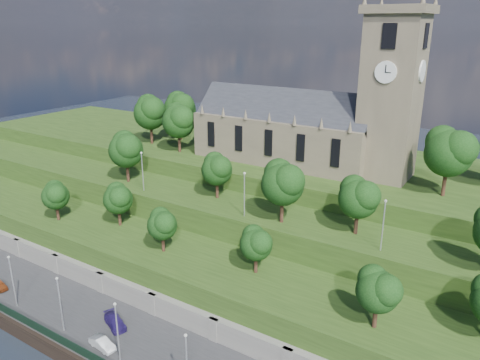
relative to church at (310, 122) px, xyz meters
The scene contains 13 objects.
promenade 45.42m from the church, 91.13° to the right, with size 160.00×12.00×2.00m, color #2D2D30.
retaining_wall 39.48m from the church, 91.33° to the right, with size 160.00×2.10×5.00m.
embankment_lower 33.57m from the church, 91.61° to the right, with size 160.00×12.00×8.00m, color #264115.
embankment_upper 23.71m from the church, 92.66° to the right, with size 160.00×10.00×12.00m, color #264115.
hilltop 15.57m from the church, 101.11° to the left, with size 160.00×32.00×15.00m, color #264115.
church is the anchor object (origin of this frame).
trees_lower 29.63m from the church, 87.28° to the right, with size 68.18×8.68×7.11m.
trees_upper 18.67m from the church, 84.85° to the right, with size 64.17×8.48×9.01m.
trees_hilltop 1.36m from the church, 108.51° to the right, with size 75.93×16.86×11.09m.
lamp_posts_promenade 46.46m from the church, 93.67° to the right, with size 60.36×0.36×7.60m.
lamp_posts_upper 21.05m from the church, 92.26° to the right, with size 40.36×0.36×6.73m.
car_middle 47.92m from the church, 97.97° to the right, with size 1.34×3.83×1.26m, color #B7B9BD.
car_right 44.82m from the church, 101.49° to the right, with size 1.80×4.43×1.29m, color navy.
Camera 1 is at (33.63, -27.24, 38.81)m, focal length 35.00 mm.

